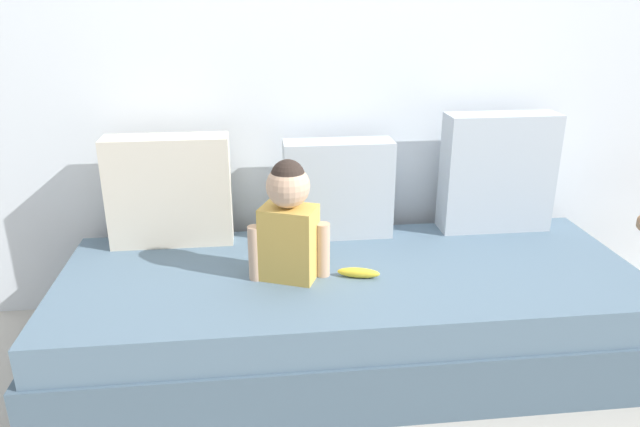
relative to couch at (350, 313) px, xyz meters
The scene contains 8 objects.
ground_plane 0.20m from the couch, ahead, with size 12.00×12.00×0.00m, color #B2ADA3.
back_wall 1.12m from the couch, 90.00° to the left, with size 5.62×0.10×2.29m, color silver.
couch is the anchor object (origin of this frame).
throw_pillow_left 0.95m from the couch, 153.55° to the left, with size 0.53×0.16×0.49m, color beige.
throw_pillow_center 0.57m from the couch, 90.00° to the left, with size 0.49×0.16×0.45m, color #B2BCC6.
throw_pillow_right 0.97m from the couch, 26.45° to the left, with size 0.51×0.16×0.55m, color #B2BCC6.
toddler 0.52m from the couch, behind, with size 0.32×0.22×0.48m.
banana 0.24m from the couch, 75.25° to the right, with size 0.17×0.04×0.04m, color yellow.
Camera 1 is at (-0.37, -2.15, 1.47)m, focal length 33.06 mm.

